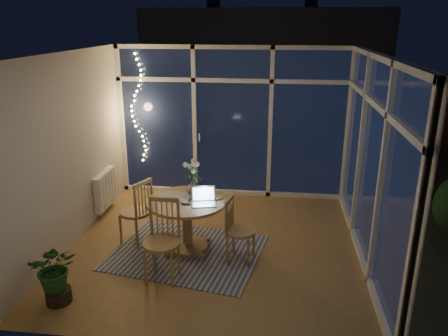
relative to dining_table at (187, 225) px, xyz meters
The scene contains 25 objects.
floor 0.54m from the dining_table, 20.13° to the left, with size 4.00×4.00×0.00m, color olive.
ceiling 2.27m from the dining_table, 20.13° to the left, with size 4.00×4.00×0.00m, color white.
wall_back 2.37m from the dining_table, 79.94° to the left, with size 4.00×0.04×2.60m, color beige.
wall_front 2.12m from the dining_table, 78.47° to the right, with size 4.00×0.04×2.60m, color beige.
wall_left 1.88m from the dining_table, behind, with size 0.04×4.00×2.60m, color beige.
wall_right 2.56m from the dining_table, ahead, with size 0.04×4.00×2.60m, color beige.
window_wall_back 2.33m from the dining_table, 79.75° to the left, with size 4.00×0.10×2.60m, color white.
window_wall_right 2.52m from the dining_table, ahead, with size 0.10×4.00×2.60m, color white.
radiator 1.88m from the dining_table, 146.34° to the left, with size 0.10×0.70×0.58m, color white.
fairy_lights 2.65m from the dining_table, 122.18° to the left, with size 0.24×0.10×1.85m, color #FFC666, non-canonical shape.
garden_patio 5.23m from the dining_table, 80.29° to the left, with size 12.00×6.00×0.10m, color black.
garden_fence 5.68m from the dining_table, 86.15° to the left, with size 11.00×0.08×1.80m, color #3A2215.
neighbour_roof 8.86m from the dining_table, 85.50° to the left, with size 7.00×3.00×2.20m, color #31343B.
garden_shrubs 3.57m from the dining_table, 96.77° to the left, with size 0.90×0.90×0.90m, color black.
rug 0.37m from the dining_table, 90.00° to the right, with size 1.93×1.54×0.01m, color #B5AA93.
dining_table is the anchor object (origin of this frame).
chair_left 0.77m from the dining_table, behind, with size 0.45×0.45×0.97m, color olive.
chair_right 0.77m from the dining_table, 14.76° to the right, with size 0.40×0.40×0.87m, color olive.
chair_front 0.78m from the dining_table, 101.67° to the right, with size 0.47×0.47×1.01m, color olive.
laptop 0.55m from the dining_table, 24.32° to the right, with size 0.31×0.27×0.23m, color silver, non-canonical shape.
flower_vase 0.52m from the dining_table, 73.35° to the left, with size 0.20×0.20×0.21m, color white.
bowl 0.55m from the dining_table, 12.54° to the left, with size 0.15×0.15×0.04m, color silver.
newspapers 0.42m from the dining_table, 157.21° to the left, with size 0.39×0.30×0.02m, color silver.
phone 0.40m from the dining_table, 79.94° to the right, with size 0.11×0.05×0.01m, color black.
potted_plant 1.79m from the dining_table, 131.57° to the right, with size 0.54×0.47×0.76m, color #1B4E20.
Camera 1 is at (0.77, -5.35, 2.98)m, focal length 35.00 mm.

